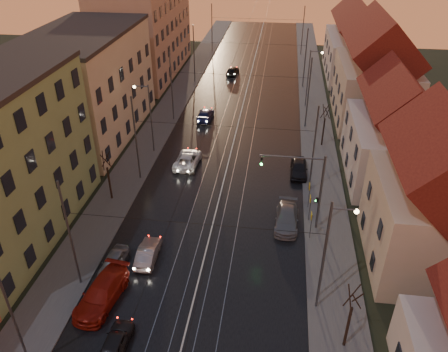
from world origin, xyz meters
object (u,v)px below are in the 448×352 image
at_px(driving_car_2, 188,159).
at_px(driving_car_1, 148,253).
at_px(driving_car_3, 205,115).
at_px(parked_left_3, 113,262).
at_px(driving_car_4, 233,71).
at_px(parked_right_1, 287,218).
at_px(street_lamp_2, 148,112).
at_px(parked_right_2, 299,168).
at_px(street_lamp_1, 331,245).
at_px(parked_left_2, 102,293).
at_px(traffic_light_mast, 309,183).
at_px(street_lamp_0, 5,310).
at_px(street_lamp_3, 311,73).
at_px(driving_car_0, 116,343).

bearing_deg(driving_car_2, driving_car_1, 92.14).
bearing_deg(driving_car_3, parked_left_3, 85.45).
distance_m(driving_car_4, parked_right_1, 41.63).
xyz_separation_m(street_lamp_2, parked_right_2, (16.70, -2.89, -4.16)).
relative_size(street_lamp_2, driving_car_4, 2.01).
xyz_separation_m(street_lamp_1, parked_right_2, (-1.50, 17.11, -4.16)).
bearing_deg(driving_car_2, driving_car_4, -89.99).
relative_size(street_lamp_2, parked_left_2, 1.46).
relative_size(traffic_light_mast, driving_car_4, 1.81).
distance_m(parked_left_2, parked_left_3, 3.40).
bearing_deg(parked_right_1, parked_left_2, -138.34).
relative_size(street_lamp_0, driving_car_1, 2.03).
xyz_separation_m(street_lamp_0, driving_car_2, (4.79, 25.49, -4.18)).
xyz_separation_m(driving_car_2, driving_car_3, (-0.17, 12.30, -0.04)).
bearing_deg(street_lamp_0, street_lamp_3, 67.52).
bearing_deg(driving_car_1, street_lamp_1, 167.95).
bearing_deg(street_lamp_0, driving_car_0, 20.35).
bearing_deg(driving_car_0, parked_left_3, -68.10).
bearing_deg(parked_left_2, driving_car_1, 75.02).
bearing_deg(driving_car_1, street_lamp_0, 62.87).
distance_m(street_lamp_2, parked_right_2, 17.46).
bearing_deg(parked_left_2, street_lamp_3, 75.78).
bearing_deg(street_lamp_3, driving_car_1, -111.79).
relative_size(driving_car_0, driving_car_4, 0.94).
height_order(driving_car_4, parked_right_1, parked_right_1).
relative_size(driving_car_2, parked_right_1, 1.04).
distance_m(driving_car_4, parked_left_3, 47.93).
relative_size(parked_left_2, parked_right_2, 1.28).
relative_size(street_lamp_1, parked_left_3, 2.18).
xyz_separation_m(driving_car_1, driving_car_2, (0.06, 15.21, 0.06)).
relative_size(driving_car_0, driving_car_3, 0.82).
distance_m(driving_car_4, parked_left_2, 51.27).
distance_m(driving_car_0, driving_car_3, 35.92).
relative_size(street_lamp_0, driving_car_2, 1.57).
distance_m(traffic_light_mast, driving_car_4, 42.38).
bearing_deg(driving_car_3, parked_right_2, 133.49).
xyz_separation_m(street_lamp_2, driving_car_3, (4.62, 9.79, -4.22)).
relative_size(traffic_light_mast, driving_car_3, 1.58).
distance_m(traffic_light_mast, parked_left_3, 16.80).
xyz_separation_m(street_lamp_2, driving_car_0, (5.06, -26.12, -4.25)).
relative_size(street_lamp_0, street_lamp_1, 1.00).
distance_m(street_lamp_2, parked_left_2, 22.97).
bearing_deg(parked_left_3, street_lamp_2, 101.07).
height_order(street_lamp_0, street_lamp_2, same).
distance_m(street_lamp_0, traffic_light_mast, 23.42).
distance_m(driving_car_0, driving_car_2, 23.62).
distance_m(street_lamp_1, traffic_light_mast, 8.08).
height_order(street_lamp_1, street_lamp_3, same).
bearing_deg(parked_left_3, parked_right_1, 32.78).
relative_size(driving_car_0, parked_right_1, 0.77).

